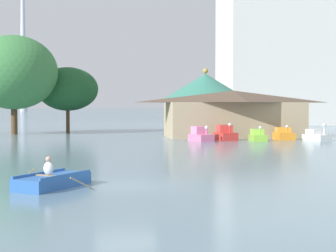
{
  "coord_description": "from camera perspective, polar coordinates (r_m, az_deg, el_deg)",
  "views": [
    {
      "loc": [
        -1.21,
        -22.91,
        3.29
      ],
      "look_at": [
        3.81,
        15.58,
        1.91
      ],
      "focal_mm": 59.25,
      "sensor_mm": 36.0,
      "label": 1
    }
  ],
  "objects": [
    {
      "name": "ground_plane",
      "position": [
        23.17,
        -4.39,
        -6.13
      ],
      "size": [
        2000.0,
        2000.0,
        0.0
      ],
      "primitive_type": "plane",
      "color": "slate"
    },
    {
      "name": "rowboat_with_rower",
      "position": [
        22.97,
        -11.8,
        -5.54
      ],
      "size": [
        3.56,
        3.66,
        1.41
      ],
      "rotation": [
        0.0,
        0.0,
        0.99
      ],
      "color": "#2D60AD",
      "rests_on": "ground"
    },
    {
      "name": "pedal_boat_pink",
      "position": [
        52.4,
        3.37,
        -0.97
      ],
      "size": [
        2.19,
        2.9,
        1.5
      ],
      "rotation": [
        0.0,
        0.0,
        -1.24
      ],
      "color": "pink",
      "rests_on": "ground"
    },
    {
      "name": "pedal_boat_red",
      "position": [
        53.89,
        5.91,
        -0.85
      ],
      "size": [
        1.95,
        2.81,
        1.71
      ],
      "rotation": [
        0.0,
        0.0,
        -1.41
      ],
      "color": "red",
      "rests_on": "ground"
    },
    {
      "name": "pedal_boat_lime",
      "position": [
        53.3,
        9.21,
        -1.04
      ],
      "size": [
        1.42,
        2.38,
        1.47
      ],
      "rotation": [
        0.0,
        0.0,
        -1.62
      ],
      "color": "#8CCC3F",
      "rests_on": "ground"
    },
    {
      "name": "pedal_boat_orange",
      "position": [
        55.86,
        11.81,
        -0.88
      ],
      "size": [
        1.66,
        2.39,
        1.49
      ],
      "rotation": [
        0.0,
        0.0,
        -1.59
      ],
      "color": "orange",
      "rests_on": "ground"
    },
    {
      "name": "pedal_boat_white",
      "position": [
        55.27,
        14.99,
        -0.98
      ],
      "size": [
        2.14,
        2.99,
        1.7
      ],
      "rotation": [
        0.0,
        0.0,
        -1.26
      ],
      "color": "white",
      "rests_on": "ground"
    },
    {
      "name": "boathouse",
      "position": [
        60.0,
        6.72,
        1.36
      ],
      "size": [
        15.27,
        8.27,
        4.99
      ],
      "color": "tan",
      "rests_on": "ground"
    },
    {
      "name": "green_roof_pavilion",
      "position": [
        73.22,
        3.86,
        2.76
      ],
      "size": [
        12.43,
        12.43,
        8.31
      ],
      "color": "brown",
      "rests_on": "ground"
    },
    {
      "name": "shoreline_tree_tall_left",
      "position": [
        67.91,
        -15.59,
        5.33
      ],
      "size": [
        10.28,
        10.28,
        11.66
      ],
      "color": "brown",
      "rests_on": "ground"
    },
    {
      "name": "shoreline_tree_mid",
      "position": [
        70.87,
        -10.28,
        3.76
      ],
      "size": [
        7.65,
        7.65,
        8.21
      ],
      "color": "brown",
      "rests_on": "ground"
    },
    {
      "name": "background_building_block",
      "position": [
        105.45,
        12.12,
        7.66
      ],
      "size": [
        24.31,
        13.98,
        27.39
      ],
      "color": "silver",
      "rests_on": "ground"
    }
  ]
}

